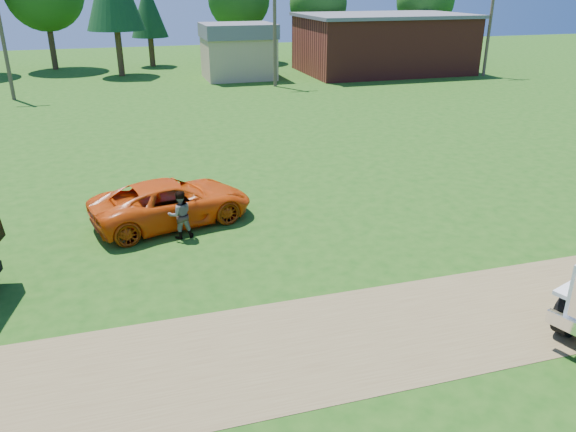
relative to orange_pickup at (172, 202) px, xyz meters
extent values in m
plane|color=#1B4C10|center=(5.13, -8.48, -0.79)|extent=(140.00, 140.00, 0.00)
cube|color=brown|center=(5.13, -8.48, -0.78)|extent=(120.00, 4.20, 0.01)
cylinder|color=black|center=(8.58, -9.79, -0.21)|extent=(1.21, 0.74, 1.16)
cylinder|color=black|center=(8.58, -9.79, -0.21)|extent=(0.51, 0.50, 0.41)
cube|color=white|center=(8.58, -9.79, 0.48)|extent=(1.35, 0.88, 0.11)
imported|color=#DA490A|center=(0.00, 0.00, 0.00)|extent=(6.12, 3.90, 1.57)
imported|color=#999999|center=(0.13, -1.39, 0.05)|extent=(0.87, 0.71, 1.68)
cube|color=maroon|center=(23.13, 31.52, 1.71)|extent=(15.00, 10.00, 5.00)
cube|color=#5E5D63|center=(23.13, 31.52, 4.36)|extent=(15.40, 10.40, 0.30)
cube|color=tan|center=(9.13, 31.52, 1.01)|extent=(6.00, 5.00, 3.60)
cube|color=#5E5D63|center=(9.13, 31.52, 3.31)|extent=(6.20, 5.40, 1.20)
cylinder|color=brown|center=(-8.87, 26.52, 3.71)|extent=(0.28, 0.28, 9.00)
cylinder|color=brown|center=(11.13, 26.52, 3.71)|extent=(0.28, 0.28, 9.00)
cylinder|color=brown|center=(31.13, 26.52, 3.71)|extent=(0.28, 0.28, 9.00)
cylinder|color=#392717|center=(-7.18, 42.29, 1.15)|extent=(0.56, 0.56, 3.88)
cylinder|color=#392717|center=(2.26, 41.76, 0.67)|extent=(0.56, 0.56, 2.91)
cone|color=black|center=(2.26, 41.76, 4.78)|extent=(3.66, 3.66, 5.40)
cylinder|color=#392717|center=(11.67, 42.69, 0.94)|extent=(0.56, 0.56, 3.45)
cylinder|color=#392717|center=(19.64, 40.22, 0.81)|extent=(0.56, 0.56, 3.19)
sphere|color=#1F4D13|center=(19.64, 40.22, 5.14)|extent=(6.02, 6.02, 6.02)
cylinder|color=#392717|center=(31.57, 39.15, 0.87)|extent=(0.56, 0.56, 3.31)
sphere|color=#1F4D13|center=(31.57, 39.15, 5.36)|extent=(6.24, 6.24, 6.24)
cylinder|color=#392717|center=(-0.95, 36.09, 1.25)|extent=(0.56, 0.56, 4.08)
camera|label=1|loc=(-1.37, -19.02, 7.25)|focal=35.00mm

